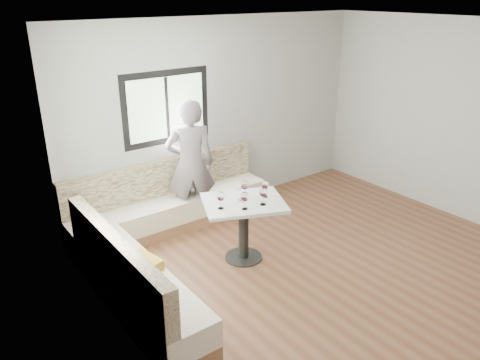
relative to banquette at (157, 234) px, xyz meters
name	(u,v)px	position (x,y,z in m)	size (l,w,h in m)	color
room	(344,161)	(1.51, -1.55, 1.08)	(5.01, 5.01, 2.81)	brown
banquette	(157,234)	(0.00, 0.00, 0.00)	(2.90, 2.80, 0.95)	#906243
table	(244,216)	(0.85, -0.65, 0.25)	(1.17, 1.06, 0.78)	black
person	(191,164)	(0.82, 0.51, 0.58)	(0.66, 0.44, 1.82)	slate
olive_ramekin	(238,198)	(0.82, -0.57, 0.47)	(0.10, 0.10, 0.04)	white
wine_glass_a	(221,197)	(0.51, -0.65, 0.60)	(0.10, 0.10, 0.21)	white
wine_glass_b	(245,197)	(0.73, -0.82, 0.60)	(0.10, 0.10, 0.21)	white
wine_glass_c	(263,193)	(0.97, -0.86, 0.60)	(0.10, 0.10, 0.21)	white
wine_glass_d	(245,186)	(0.94, -0.55, 0.60)	(0.10, 0.10, 0.21)	white
wine_glass_e	(265,185)	(1.13, -0.69, 0.60)	(0.10, 0.10, 0.21)	white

